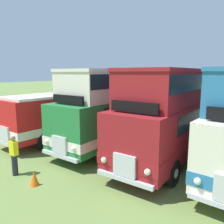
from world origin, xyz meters
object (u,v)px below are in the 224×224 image
marshal_person (14,155)px  bus_third_in_row (177,109)px  bus_first_in_row (80,109)px  cone_mid_row (34,178)px  bus_second_in_row (123,103)px

marshal_person → bus_third_in_row: bearing=54.8°
bus_third_in_row → marshal_person: 8.08m
bus_first_in_row → cone_mid_row: (3.99, -6.75, -1.47)m
cone_mid_row → marshal_person: 1.56m
bus_first_in_row → bus_third_in_row: bus_third_in_row is taller
bus_second_in_row → cone_mid_row: size_ratio=17.42×
bus_second_in_row → bus_third_in_row: bearing=-4.2°
bus_first_in_row → cone_mid_row: bearing=-59.4°
bus_first_in_row → bus_second_in_row: (3.56, 0.06, 0.71)m
cone_mid_row → bus_second_in_row: bearing=93.6°
bus_second_in_row → bus_third_in_row: size_ratio=1.01×
bus_second_in_row → cone_mid_row: 7.16m
bus_second_in_row → marshal_person: bus_second_in_row is taller
bus_second_in_row → cone_mid_row: bearing=-86.4°
bus_first_in_row → bus_second_in_row: 3.63m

